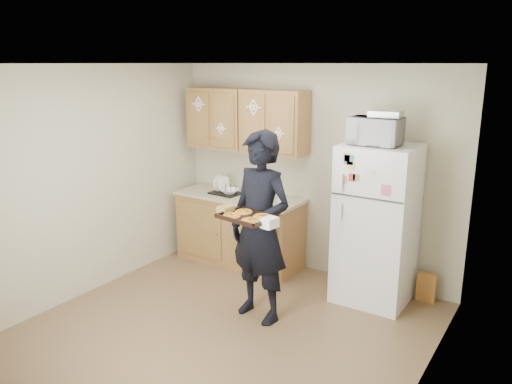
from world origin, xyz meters
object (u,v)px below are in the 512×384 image
person (260,228)px  microwave (375,131)px  baking_tray (247,217)px  dish_rack (226,188)px  refrigerator (376,224)px

person → microwave: microwave is taller
person → baking_tray: bearing=-72.9°
person → baking_tray: 0.36m
microwave → dish_rack: (-1.92, 0.05, -0.87)m
baking_tray → microwave: (0.72, 1.26, 0.70)m
refrigerator → baking_tray: refrigerator is taller
microwave → refrigerator: bearing=41.6°
baking_tray → microwave: microwave is taller
refrigerator → microwave: microwave is taller
person → dish_rack: bearing=147.3°
refrigerator → person: 1.30m
refrigerator → baking_tray: bearing=-120.5°
person → dish_rack: person is taller
refrigerator → person: bearing=-128.9°
baking_tray → dish_rack: 1.79m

